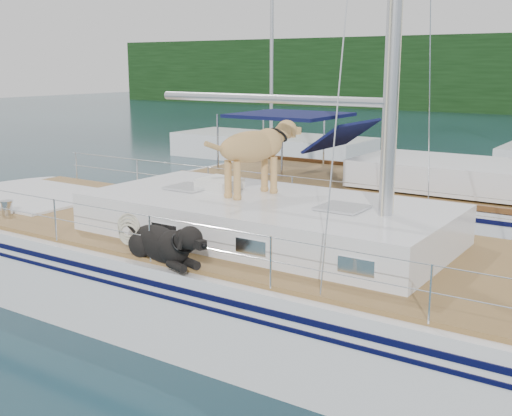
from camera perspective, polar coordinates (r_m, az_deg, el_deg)
The scene contains 4 objects.
ground at distance 10.04m, azimuth -3.04°, elevation -8.81°, with size 120.00×120.00×0.00m, color black.
main_sailboat at distance 9.75m, azimuth -2.66°, elevation -5.19°, with size 12.00×4.00×14.01m.
neighbor_sailboat at distance 14.28m, azimuth 14.42°, elevation -0.08°, with size 11.00×3.50×13.30m.
bg_boat_west at distance 25.63m, azimuth 1.36°, elevation 5.38°, with size 8.00×3.00×11.65m.
Camera 1 is at (5.63, -7.47, 3.66)m, focal length 45.00 mm.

